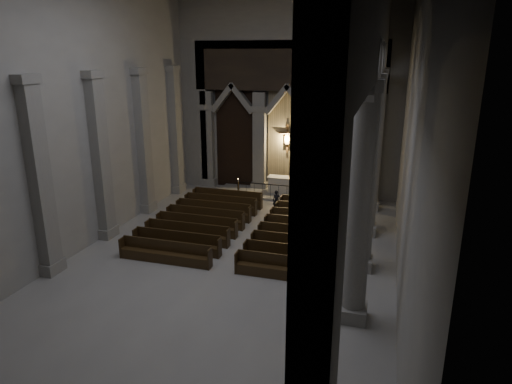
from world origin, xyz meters
TOP-DOWN VIEW (x-y plane):
  - room at (0.00, 0.00)m, footprint 24.00×24.10m
  - sanctuary_wall at (0.00, 11.54)m, footprint 14.00×0.77m
  - right_arcade at (5.50, 1.33)m, footprint 1.00×24.00m
  - left_pilasters at (-6.75, 3.50)m, footprint 0.60×13.00m
  - sanctuary_step at (0.00, 10.60)m, footprint 8.50×2.60m
  - altar at (0.04, 10.77)m, footprint 2.06×0.83m
  - altar_rail at (-0.00, 9.51)m, footprint 5.32×0.09m
  - candle_stand_left at (-2.58, 9.41)m, footprint 0.21×0.21m
  - candle_stand_right at (3.20, 9.21)m, footprint 0.24×0.24m
  - pews at (-0.00, 3.71)m, footprint 9.67×8.45m
  - worshipper at (0.34, 7.61)m, footprint 0.50×0.40m

SIDE VIEW (x-z plane):
  - sanctuary_step at x=0.00m, z-range 0.00..0.15m
  - pews at x=0.00m, z-range -0.17..0.79m
  - candle_stand_left at x=-2.58m, z-range -0.29..0.97m
  - candle_stand_right at x=3.20m, z-range -0.33..1.11m
  - worshipper at x=0.34m, z-range 0.00..1.22m
  - altar at x=0.04m, z-range 0.15..1.20m
  - altar_rail at x=0.00m, z-range 0.17..1.22m
  - left_pilasters at x=-6.75m, z-range -0.10..7.92m
  - sanctuary_wall at x=0.00m, z-range 0.62..12.62m
  - room at x=0.00m, z-range 1.60..13.60m
  - right_arcade at x=5.50m, z-range 1.83..13.83m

